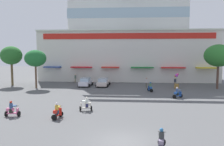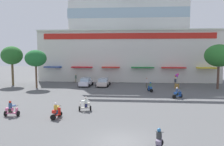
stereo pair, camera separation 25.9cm
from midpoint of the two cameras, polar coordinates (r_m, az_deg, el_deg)
ground_plane at (r=28.48m, az=3.63°, el=-7.10°), size 128.00×128.00×0.00m
colonial_building at (r=50.81m, az=4.23°, el=9.39°), size 37.01×16.10×22.14m
plaza_tree_0 at (r=44.88m, az=-23.99°, el=4.05°), size 3.85×3.63×7.18m
plaza_tree_1 at (r=41.03m, az=25.75°, el=3.99°), size 4.62×4.60×7.40m
plaza_tree_2 at (r=40.22m, az=-18.67°, el=3.52°), size 3.68×3.20×6.48m
parked_car_0 at (r=40.46m, az=-6.51°, el=-2.29°), size 2.41×4.11×1.52m
parked_car_1 at (r=40.09m, az=-2.04°, el=-2.37°), size 2.43×4.30×1.46m
scooter_rider_0 at (r=23.82m, az=-6.55°, el=-8.08°), size 1.40×0.84×1.49m
scooter_rider_1 at (r=35.19m, az=9.93°, el=-3.71°), size 0.83×1.41×1.54m
scooter_rider_2 at (r=23.73m, az=-23.94°, el=-8.58°), size 1.39×0.63×1.52m
scooter_rider_3 at (r=31.21m, az=16.54°, el=-5.03°), size 1.47×1.31×1.51m
scooter_rider_5 at (r=14.97m, az=12.35°, el=-16.57°), size 0.78×1.47×1.47m
scooter_rider_6 at (r=21.67m, az=-13.68°, el=-9.53°), size 0.75×1.46×1.52m
pedestrian_0 at (r=45.38m, az=-9.05°, el=-1.23°), size 0.44×0.44×1.69m
pedestrian_1 at (r=40.53m, az=16.00°, el=-2.18°), size 0.36×0.36×1.67m
pedestrian_2 at (r=39.03m, az=9.00°, el=-2.26°), size 0.39×0.39×1.72m
balloon_vendor_cart at (r=39.35m, az=16.40°, el=-2.15°), size 0.90×1.06×2.58m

